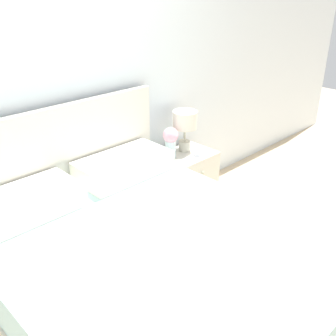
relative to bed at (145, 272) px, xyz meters
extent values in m
plane|color=#CCB28E|center=(0.00, 0.90, -0.31)|extent=(12.00, 12.00, 0.00)
cube|color=white|center=(0.00, 0.97, 0.99)|extent=(8.00, 0.06, 2.60)
cube|color=beige|center=(0.00, -0.07, -0.15)|extent=(1.58, 1.94, 0.32)
cube|color=silver|center=(0.00, -0.07, 0.14)|extent=(1.55, 1.90, 0.26)
cube|color=silver|center=(0.00, 0.88, 0.24)|extent=(1.61, 0.05, 1.11)
cube|color=white|center=(-0.38, 0.65, 0.34)|extent=(0.66, 0.36, 0.14)
cube|color=white|center=(0.38, 0.65, 0.34)|extent=(0.66, 0.36, 0.14)
cube|color=silver|center=(1.08, 0.70, -0.06)|extent=(0.47, 0.36, 0.51)
sphere|color=#B2AD93|center=(1.08, 0.51, 0.09)|extent=(0.02, 0.02, 0.02)
cylinder|color=beige|center=(1.12, 0.76, 0.24)|extent=(0.10, 0.10, 0.09)
cylinder|color=#B7B29E|center=(1.12, 0.76, 0.35)|extent=(0.02, 0.02, 0.12)
cylinder|color=silver|center=(1.12, 0.76, 0.48)|extent=(0.20, 0.20, 0.15)
cylinder|color=silver|center=(0.93, 0.74, 0.27)|extent=(0.09, 0.09, 0.15)
sphere|color=#EFB2C6|center=(0.93, 0.74, 0.39)|extent=(0.13, 0.13, 0.13)
sphere|color=#609356|center=(0.96, 0.74, 0.36)|extent=(0.06, 0.06, 0.06)
cylinder|color=white|center=(1.13, 0.60, 0.20)|extent=(0.13, 0.13, 0.01)
cylinder|color=white|center=(1.13, 0.60, 0.23)|extent=(0.08, 0.08, 0.06)
camera|label=1|loc=(-1.15, -1.38, 1.54)|focal=42.00mm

